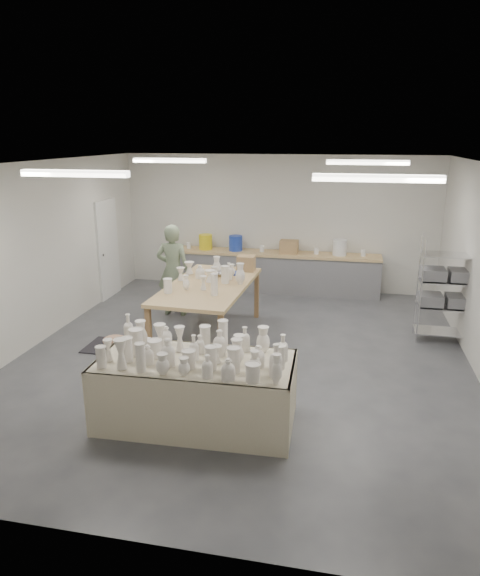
% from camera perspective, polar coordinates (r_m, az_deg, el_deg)
% --- Properties ---
extents(room, '(8.00, 8.02, 3.00)m').
position_cam_1_polar(room, '(7.75, -0.37, 6.69)').
color(room, '#424449').
rests_on(room, ground).
extents(back_counter, '(4.60, 0.60, 1.24)m').
position_cam_1_polar(back_counter, '(11.53, 3.86, 1.97)').
color(back_counter, tan).
rests_on(back_counter, ground).
extents(wire_shelf, '(0.88, 0.48, 1.80)m').
position_cam_1_polar(wire_shelf, '(9.28, 21.87, -0.07)').
color(wire_shelf, silver).
rests_on(wire_shelf, ground).
extents(drying_table, '(2.38, 1.18, 1.20)m').
position_cam_1_polar(drying_table, '(6.32, -4.89, -11.00)').
color(drying_table, olive).
rests_on(drying_table, ground).
extents(work_table, '(1.40, 2.63, 1.33)m').
position_cam_1_polar(work_table, '(8.82, -3.10, 0.59)').
color(work_table, tan).
rests_on(work_table, ground).
extents(rug, '(1.00, 0.70, 0.02)m').
position_cam_1_polar(rug, '(8.84, -13.56, -6.36)').
color(rug, black).
rests_on(rug, ground).
extents(cat, '(0.54, 0.44, 0.20)m').
position_cam_1_polar(cat, '(8.78, -13.52, -5.75)').
color(cat, white).
rests_on(cat, rug).
extents(potter, '(0.66, 0.44, 1.79)m').
position_cam_1_polar(potter, '(9.98, -7.43, 1.97)').
color(potter, gray).
rests_on(potter, ground).
extents(red_stool, '(0.43, 0.43, 0.31)m').
position_cam_1_polar(red_stool, '(10.39, -6.82, -0.96)').
color(red_stool, red).
rests_on(red_stool, ground).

